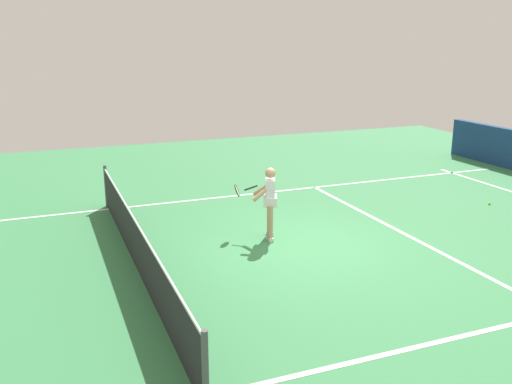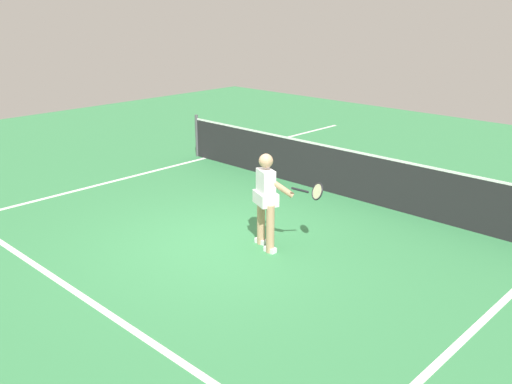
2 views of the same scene
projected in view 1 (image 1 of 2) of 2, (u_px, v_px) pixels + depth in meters
ground_plane at (300, 246)px, 11.47m from camera, size 25.71×25.71×0.00m
service_line_marking at (400, 231)px, 12.34m from camera, size 8.22×0.10×0.01m
sideline_left_marking at (429, 344)px, 7.78m from camera, size 0.10×17.77×0.01m
sideline_right_marking at (234, 196)px, 15.16m from camera, size 0.10×17.77×0.01m
court_net at (137, 245)px, 10.15m from camera, size 8.90×0.08×1.06m
tennis_player at (269, 200)px, 11.74m from camera, size 1.02×0.85×1.55m
tennis_ball_mid at (490, 203)px, 14.35m from camera, size 0.07×0.07×0.07m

